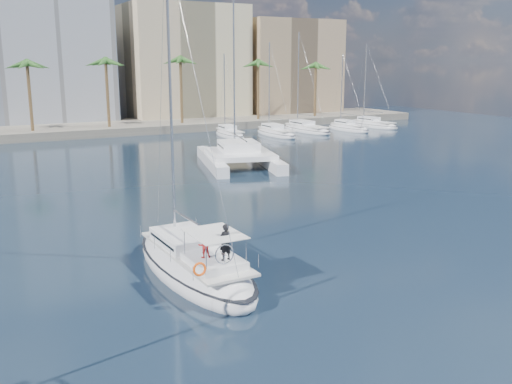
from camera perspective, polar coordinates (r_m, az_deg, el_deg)
ground at (r=32.39m, az=0.65°, el=-6.19°), size 160.00×160.00×0.00m
quay at (r=89.67m, az=-18.30°, el=5.92°), size 120.00×14.00×1.20m
building_beige at (r=103.57m, az=-7.22°, el=12.54°), size 20.00×14.00×20.00m
building_tan_right at (r=110.49m, az=3.14°, el=12.13°), size 18.00×12.00×18.00m
palm_centre at (r=85.16m, az=-18.30°, el=12.12°), size 3.60×3.60×12.30m
palm_right at (r=96.94m, az=2.40°, el=12.77°), size 3.60×3.60×12.30m
main_sloop at (r=29.34m, az=-6.26°, el=-7.24°), size 4.10×11.86×17.45m
catamaran at (r=59.30m, az=-1.72°, el=3.82°), size 10.11×15.06×19.88m
seagull at (r=32.67m, az=-3.81°, el=-5.06°), size 0.95×0.41×0.18m
moored_yacht_a at (r=82.28m, az=-2.65°, el=5.55°), size 3.37×9.52×11.90m
moored_yacht_b at (r=83.48m, az=2.00°, el=5.67°), size 3.32×10.83×13.72m
moored_yacht_c at (r=88.53m, az=5.03°, el=6.04°), size 3.98×12.33×15.54m
moored_yacht_d at (r=90.58m, az=9.20°, el=6.09°), size 3.52×9.55×11.90m
moored_yacht_e at (r=96.14m, az=11.61°, el=6.38°), size 4.61×11.11×13.72m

